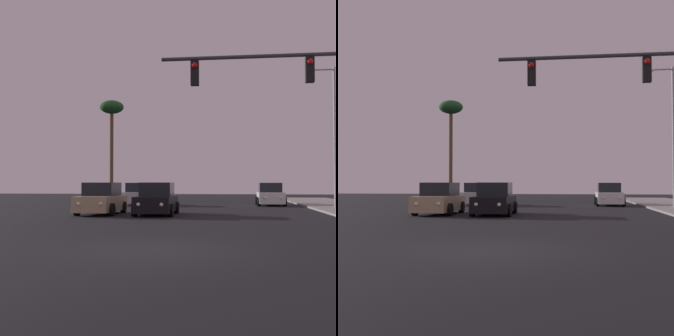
# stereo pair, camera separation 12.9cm
# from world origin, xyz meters

# --- Properties ---
(ground_plane) EXTENTS (120.00, 120.00, 0.00)m
(ground_plane) POSITION_xyz_m (0.00, 0.00, 0.00)
(ground_plane) COLOR black
(car_silver) EXTENTS (2.04, 4.33, 1.68)m
(car_silver) POSITION_xyz_m (-4.98, 23.33, 0.76)
(car_silver) COLOR #B7B7BC
(car_silver) RESTS_ON ground
(car_white) EXTENTS (2.04, 4.32, 1.68)m
(car_white) POSITION_xyz_m (4.84, 23.94, 0.76)
(car_white) COLOR silver
(car_white) RESTS_ON ground
(car_black) EXTENTS (2.04, 4.31, 1.68)m
(car_black) POSITION_xyz_m (-1.92, 12.66, 0.76)
(car_black) COLOR black
(car_black) RESTS_ON ground
(car_tan) EXTENTS (2.04, 4.34, 1.68)m
(car_tan) POSITION_xyz_m (-4.91, 12.78, 0.76)
(car_tan) COLOR tan
(car_tan) RESTS_ON ground
(traffic_light_mast) EXTENTS (8.29, 0.36, 6.50)m
(traffic_light_mast) POSITION_xyz_m (5.13, 5.60, 4.78)
(traffic_light_mast) COLOR #38383D
(traffic_light_mast) RESTS_ON sidewalk_right
(street_lamp) EXTENTS (1.74, 0.24, 9.00)m
(street_lamp) POSITION_xyz_m (8.42, 19.54, 5.12)
(street_lamp) COLOR #99999E
(street_lamp) RESTS_ON sidewalk_right
(palm_tree_far) EXTENTS (2.40, 2.40, 9.94)m
(palm_tree_far) POSITION_xyz_m (-9.80, 34.00, 8.64)
(palm_tree_far) COLOR brown
(palm_tree_far) RESTS_ON ground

